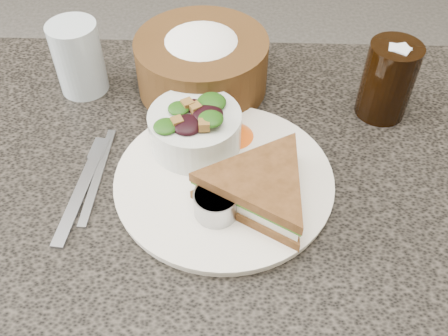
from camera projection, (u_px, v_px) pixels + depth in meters
dining_table at (220, 319)px, 0.94m from camera, size 1.00×0.70×0.75m
dinner_plate at (224, 180)px, 0.66m from camera, size 0.29×0.29×0.01m
sandwich at (261, 188)px, 0.61m from camera, size 0.24×0.24×0.05m
salad_bowl at (195, 124)px, 0.68m from camera, size 0.14×0.14×0.07m
dressing_ramekin at (216, 203)px, 0.61m from camera, size 0.07×0.07×0.03m
orange_wedge at (234, 130)px, 0.70m from camera, size 0.08×0.08×0.03m
fork at (80, 194)px, 0.65m from camera, size 0.03×0.17×0.00m
knife at (98, 175)px, 0.68m from camera, size 0.02×0.18×0.00m
bread_basket at (202, 56)px, 0.77m from camera, size 0.24×0.24×0.12m
cola_glass at (389, 77)px, 0.72m from camera, size 0.08×0.08×0.13m
water_glass at (78, 58)px, 0.77m from camera, size 0.08×0.08×0.11m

